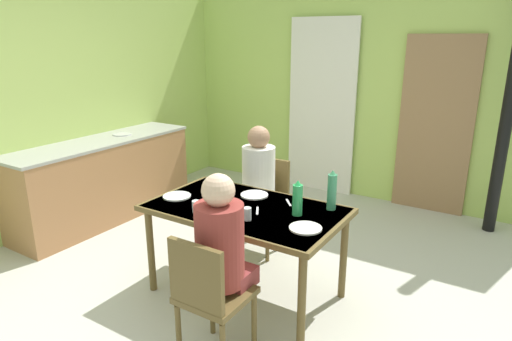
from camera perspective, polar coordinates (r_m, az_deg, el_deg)
ground_plane at (r=3.82m, az=-4.89°, el=-14.28°), size 7.11×7.11×0.00m
wall_back at (r=5.72m, az=11.68°, el=9.95°), size 4.70×0.10×2.62m
wall_left at (r=5.40m, az=-20.34°, el=8.85°), size 0.10×4.10×2.62m
door_wooden at (r=5.40m, az=22.12°, el=5.31°), size 0.80×0.05×2.00m
stove_pipe_column at (r=5.02m, az=29.80°, el=7.12°), size 0.12×0.12×2.62m
curtain_panel at (r=5.77m, az=8.44°, el=8.07°), size 0.90×0.03×2.20m
kitchen_counter at (r=5.19m, az=-19.04°, el=-1.08°), size 0.61×2.13×0.91m
dining_table at (r=3.38m, az=-1.36°, el=-5.86°), size 1.47×0.86×0.74m
chair_near_diner at (r=2.77m, az=-6.14°, el=-15.52°), size 0.40×0.40×0.87m
chair_far_diner at (r=4.20m, az=1.22°, el=-3.65°), size 0.40×0.40×0.87m
person_near_diner at (r=2.72m, az=-4.54°, el=-9.20°), size 0.30×0.37×0.77m
person_far_diner at (r=4.00m, az=0.24°, el=-0.43°), size 0.30×0.37×0.77m
water_bottle_green_near at (r=3.31m, az=9.76°, el=-2.62°), size 0.07×0.07×0.31m
water_bottle_green_far at (r=3.18m, az=5.37°, el=-3.66°), size 0.07×0.07×0.26m
dinner_plate_near_left at (r=3.61m, az=-10.16°, el=-3.27°), size 0.22×0.22×0.01m
dinner_plate_near_right at (r=3.58m, az=-0.22°, el=-3.17°), size 0.22×0.22×0.01m
dinner_plate_far_center at (r=3.00m, az=6.40°, el=-7.39°), size 0.22×0.22×0.01m
drinking_glass_by_near_diner at (r=3.32m, az=-5.78°, el=-4.11°), size 0.06×0.06×0.10m
drinking_glass_by_far_diner at (r=3.11m, az=-1.15°, el=-5.61°), size 0.06×0.06×0.09m
drinking_glass_spare_center at (r=3.27m, az=-7.72°, el=-4.61°), size 0.06×0.06×0.09m
cutlery_knife_near at (r=3.44m, az=4.21°, el=-4.14°), size 0.11×0.12×0.00m
cutlery_fork_near at (r=3.28m, az=0.18°, el=-5.21°), size 0.09×0.14×0.00m
cutlery_knife_far at (r=3.58m, az=-5.46°, el=-3.30°), size 0.15×0.03×0.00m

